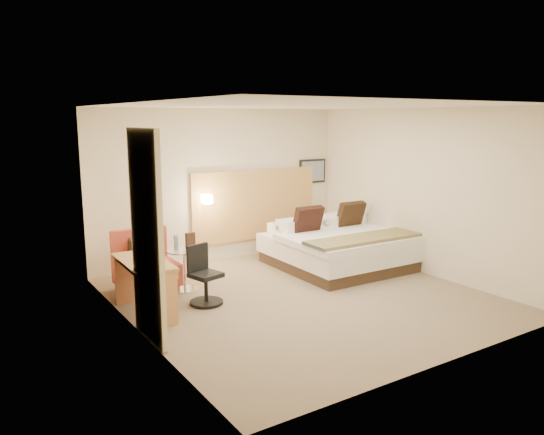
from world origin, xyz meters
TOP-DOWN VIEW (x-y plane):
  - floor at (0.00, 0.00)m, footprint 4.80×5.00m
  - ceiling at (0.00, 0.00)m, footprint 4.80×5.00m
  - wall_back at (0.00, 2.51)m, footprint 4.80×0.02m
  - wall_front at (0.00, -2.51)m, footprint 4.80×0.02m
  - wall_left at (-2.41, 0.00)m, footprint 0.02×5.00m
  - wall_right at (2.41, 0.00)m, footprint 0.02×5.00m
  - headboard_panel at (0.70, 2.47)m, footprint 2.60×0.04m
  - art_frame at (2.02, 2.48)m, footprint 0.62×0.03m
  - art_canvas at (2.02, 2.46)m, footprint 0.54×0.01m
  - lamp_arm at (-0.35, 2.42)m, footprint 0.02×0.12m
  - lamp_shade at (-0.35, 2.36)m, footprint 0.15×0.15m
  - curtain at (-2.36, -0.25)m, footprint 0.06×0.90m
  - bottle_a at (-1.40, 1.26)m, footprint 0.07×0.07m
  - menu_folder at (-1.19, 1.20)m, footprint 0.15×0.07m
  - bed at (1.49, 0.98)m, footprint 2.22×2.14m
  - lounge_chair at (-1.78, 1.55)m, footprint 0.85×0.75m
  - side_table at (-1.29, 1.20)m, footprint 0.62×0.62m
  - desk at (-2.11, 0.56)m, footprint 0.58×1.19m
  - desk_chair at (-1.31, 0.52)m, footprint 0.56×0.56m

SIDE VIEW (x-z plane):
  - floor at x=0.00m, z-range -0.02..0.00m
  - desk_chair at x=-1.31m, z-range -0.07..0.74m
  - bed at x=1.49m, z-range -0.19..0.87m
  - side_table at x=-1.29m, z-range 0.04..0.66m
  - lounge_chair at x=-1.78m, z-range -0.09..0.80m
  - desk at x=-2.11m, z-range 0.21..0.94m
  - bottle_a at x=-1.40m, z-range 0.62..0.84m
  - menu_folder at x=-1.19m, z-range 0.62..0.87m
  - headboard_panel at x=0.70m, z-range 0.30..1.60m
  - lamp_arm at x=-0.35m, z-range 1.14..1.16m
  - lamp_shade at x=-0.35m, z-range 1.07..1.22m
  - curtain at x=-2.36m, z-range 0.01..2.43m
  - wall_back at x=0.00m, z-range 0.00..2.70m
  - wall_front at x=0.00m, z-range 0.00..2.70m
  - wall_left at x=-2.41m, z-range 0.00..2.70m
  - wall_right at x=2.41m, z-range 0.00..2.70m
  - art_frame at x=2.02m, z-range 1.27..1.73m
  - art_canvas at x=2.02m, z-range 1.30..1.70m
  - ceiling at x=0.00m, z-range 2.70..2.72m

